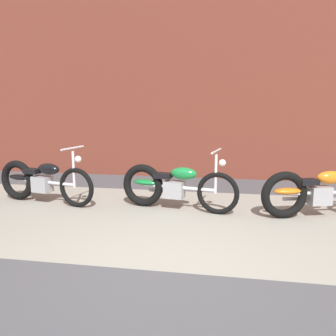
# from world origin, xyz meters

# --- Properties ---
(ground_plane) EXTENTS (80.00, 80.00, 0.00)m
(ground_plane) POSITION_xyz_m (0.00, 0.00, 0.00)
(ground_plane) COLOR #47474C
(sidewalk_slab) EXTENTS (36.00, 3.50, 0.01)m
(sidewalk_slab) POSITION_xyz_m (0.00, 1.75, 0.00)
(sidewalk_slab) COLOR gray
(sidewalk_slab) RESTS_ON ground
(brick_building_wall) EXTENTS (36.00, 0.50, 5.57)m
(brick_building_wall) POSITION_xyz_m (0.00, 5.20, 2.79)
(brick_building_wall) COLOR brown
(brick_building_wall) RESTS_ON ground
(motorcycle_black) EXTENTS (1.98, 0.72, 1.03)m
(motorcycle_black) POSITION_xyz_m (-2.71, 2.25, 0.40)
(motorcycle_black) COLOR black
(motorcycle_black) RESTS_ON ground
(motorcycle_green) EXTENTS (1.99, 0.69, 1.03)m
(motorcycle_green) POSITION_xyz_m (-0.34, 2.24, 0.40)
(motorcycle_green) COLOR black
(motorcycle_green) RESTS_ON ground
(motorcycle_orange) EXTENTS (1.95, 0.81, 1.03)m
(motorcycle_orange) POSITION_xyz_m (1.92, 2.20, 0.40)
(motorcycle_orange) COLOR black
(motorcycle_orange) RESTS_ON ground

